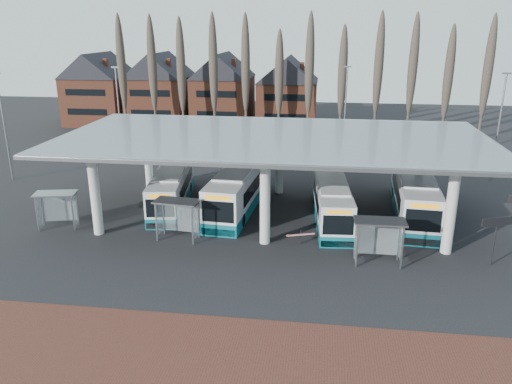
# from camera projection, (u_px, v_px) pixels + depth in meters

# --- Properties ---
(ground) EXTENTS (140.00, 140.00, 0.00)m
(ground) POSITION_uv_depth(u_px,v_px,m) (260.00, 258.00, 32.02)
(ground) COLOR black
(ground) RESTS_ON ground
(station_canopy) EXTENTS (32.00, 16.00, 6.34)m
(station_canopy) POSITION_uv_depth(u_px,v_px,m) (274.00, 144.00, 37.74)
(station_canopy) COLOR silver
(station_canopy) RESTS_ON ground
(poplar_row) EXTENTS (45.10, 1.10, 14.50)m
(poplar_row) POSITION_uv_depth(u_px,v_px,m) (294.00, 73.00, 60.26)
(poplar_row) COLOR #473D33
(poplar_row) RESTS_ON ground
(townhouse_row) EXTENTS (36.80, 10.30, 12.25)m
(townhouse_row) POSITION_uv_depth(u_px,v_px,m) (192.00, 85.00, 73.48)
(townhouse_row) COLOR brown
(townhouse_row) RESTS_ON ground
(lamp_post_a) EXTENTS (0.80, 0.16, 10.17)m
(lamp_post_a) POSITION_uv_depth(u_px,v_px,m) (119.00, 113.00, 53.27)
(lamp_post_a) COLOR slate
(lamp_post_a) RESTS_ON ground
(lamp_post_b) EXTENTS (0.80, 0.16, 10.17)m
(lamp_post_b) POSITION_uv_depth(u_px,v_px,m) (345.00, 112.00, 54.02)
(lamp_post_b) COLOR slate
(lamp_post_b) RESTS_ON ground
(lamp_post_c) EXTENTS (0.80, 0.16, 10.17)m
(lamp_post_c) POSITION_uv_depth(u_px,v_px,m) (499.00, 125.00, 46.62)
(lamp_post_c) COLOR slate
(lamp_post_c) RESTS_ON ground
(lamp_post_d) EXTENTS (0.80, 0.16, 10.17)m
(lamp_post_d) POSITION_uv_depth(u_px,v_px,m) (4.00, 125.00, 46.75)
(lamp_post_d) COLOR slate
(lamp_post_d) RESTS_ON ground
(bus_0) EXTENTS (3.89, 11.25, 3.06)m
(bus_0) POSITION_uv_depth(u_px,v_px,m) (172.00, 188.00, 41.29)
(bus_0) COLOR white
(bus_0) RESTS_ON ground
(bus_1) EXTENTS (3.54, 12.55, 3.44)m
(bus_1) POSITION_uv_depth(u_px,v_px,m) (239.00, 188.00, 40.54)
(bus_1) COLOR white
(bus_1) RESTS_ON ground
(bus_2) EXTENTS (3.12, 11.11, 3.05)m
(bus_2) POSITION_uv_depth(u_px,v_px,m) (331.00, 201.00, 38.23)
(bus_2) COLOR white
(bus_2) RESTS_ON ground
(bus_3) EXTENTS (3.48, 12.59, 3.46)m
(bus_3) POSITION_uv_depth(u_px,v_px,m) (414.00, 195.00, 38.98)
(bus_3) COLOR white
(bus_3) RESTS_ON ground
(shelter_0) EXTENTS (3.17, 2.05, 2.72)m
(shelter_0) POSITION_uv_depth(u_px,v_px,m) (57.00, 202.00, 36.41)
(shelter_0) COLOR gray
(shelter_0) RESTS_ON ground
(shelter_1) EXTENTS (3.22, 1.86, 2.86)m
(shelter_1) POSITION_uv_depth(u_px,v_px,m) (178.00, 210.00, 34.43)
(shelter_1) COLOR gray
(shelter_1) RESTS_ON ground
(shelter_2) EXTENTS (3.16, 1.62, 2.91)m
(shelter_2) POSITION_uv_depth(u_px,v_px,m) (379.00, 231.00, 30.82)
(shelter_2) COLOR gray
(shelter_2) RESTS_ON ground
(info_sign_0) EXTENTS (2.03, 0.89, 3.18)m
(info_sign_0) POSITION_uv_depth(u_px,v_px,m) (497.00, 225.00, 30.33)
(info_sign_0) COLOR black
(info_sign_0) RESTS_ON ground
(barrier) EXTENTS (1.88, 0.84, 0.98)m
(barrier) POSITION_uv_depth(u_px,v_px,m) (301.00, 235.00, 33.66)
(barrier) COLOR black
(barrier) RESTS_ON ground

